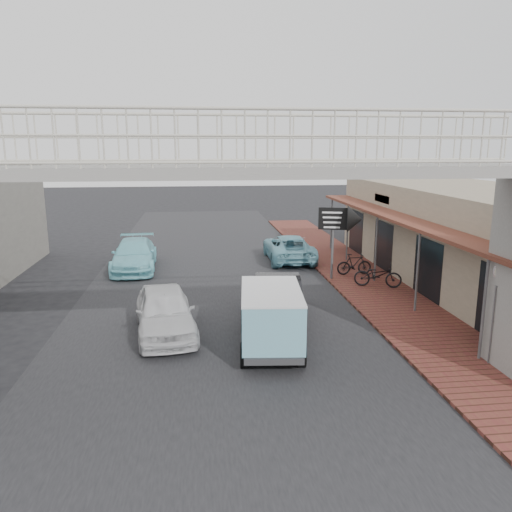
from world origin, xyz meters
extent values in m
plane|color=black|center=(0.00, 0.00, 0.00)|extent=(120.00, 120.00, 0.00)
cube|color=black|center=(0.00, 0.00, 0.01)|extent=(10.00, 60.00, 0.01)
cube|color=brown|center=(6.50, 3.00, 0.05)|extent=(3.00, 40.00, 0.10)
cube|color=gray|center=(11.00, 4.00, 2.00)|extent=(6.00, 18.00, 4.00)
cube|color=brown|center=(7.70, 4.00, 2.90)|extent=(1.80, 18.00, 0.12)
cube|color=silver|center=(8.05, 7.50, 3.30)|extent=(0.08, 2.60, 0.90)
cube|color=#B21914|center=(8.05, 1.00, 3.30)|extent=(0.08, 2.20, 0.80)
cube|color=gray|center=(0.00, -4.00, 5.12)|extent=(14.00, 2.00, 0.24)
cube|color=beige|center=(0.00, -3.05, 5.79)|extent=(14.00, 0.08, 1.10)
cube|color=beige|center=(0.00, -4.95, 5.79)|extent=(14.00, 0.08, 1.10)
imported|color=silver|center=(-1.55, 0.09, 0.72)|extent=(2.23, 4.43, 1.45)
imported|color=black|center=(2.10, 0.95, 0.71)|extent=(2.00, 4.46, 1.42)
imported|color=#70B1C2|center=(4.08, 9.67, 0.65)|extent=(2.24, 4.74, 1.31)
imported|color=#80D2DE|center=(-3.45, 8.66, 0.69)|extent=(2.12, 4.85, 1.39)
cylinder|color=black|center=(0.89, -0.04, 0.33)|extent=(0.29, 0.68, 0.66)
cylinder|color=black|center=(2.36, -0.18, 0.33)|extent=(0.29, 0.68, 0.66)
cylinder|color=black|center=(0.64, -2.57, 0.33)|extent=(0.29, 0.68, 0.66)
cylinder|color=black|center=(2.11, -2.72, 0.33)|extent=(0.29, 0.68, 0.66)
cube|color=#75B6CA|center=(1.47, -1.66, 1.11)|extent=(1.90, 3.17, 1.28)
cube|color=#75B6CA|center=(1.64, 0.08, 0.90)|extent=(1.61, 1.00, 0.85)
cube|color=black|center=(1.47, -1.66, 1.46)|extent=(1.88, 2.61, 0.47)
cube|color=silver|center=(1.47, -1.66, 1.78)|extent=(1.91, 3.17, 0.06)
imported|color=black|center=(6.69, 4.08, 0.59)|extent=(1.99, 1.29, 0.99)
imported|color=black|center=(6.36, 6.12, 0.57)|extent=(1.57, 0.48, 0.94)
cylinder|color=#59595B|center=(7.18, -2.86, 1.14)|extent=(0.04, 0.04, 2.08)
cylinder|color=#59595B|center=(7.63, -3.06, 1.14)|extent=(0.04, 0.04, 2.08)
cylinder|color=#59595B|center=(6.98, -3.31, 1.14)|extent=(0.04, 0.04, 2.08)
cylinder|color=silver|center=(7.30, -3.19, 2.52)|extent=(0.71, 0.49, 0.67)
cylinder|color=beige|center=(7.25, -3.30, 2.52)|extent=(0.55, 0.26, 0.59)
cylinder|color=beige|center=(7.35, -3.07, 2.52)|extent=(0.55, 0.26, 0.59)
cylinder|color=#59595B|center=(5.20, 5.59, 1.61)|extent=(0.10, 0.10, 3.01)
cube|color=black|center=(5.19, 5.56, 2.69)|extent=(1.21, 0.41, 0.93)
cone|color=black|center=(6.04, 5.32, 2.69)|extent=(0.92, 1.27, 1.14)
cube|color=white|center=(5.13, 5.54, 2.64)|extent=(0.80, 0.24, 0.62)
camera|label=1|loc=(-0.52, -14.65, 5.63)|focal=35.00mm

